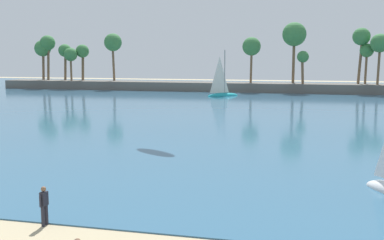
{
  "coord_description": "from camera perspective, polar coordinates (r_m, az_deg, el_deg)",
  "views": [
    {
      "loc": [
        4.8,
        -8.48,
        6.94
      ],
      "look_at": [
        -0.0,
        11.58,
        4.1
      ],
      "focal_mm": 43.31,
      "sensor_mm": 36.0,
      "label": 1
    }
  ],
  "objects": [
    {
      "name": "sea",
      "position": [
        74.39,
        9.71,
        2.4
      ],
      "size": [
        220.0,
        114.63,
        0.06
      ],
      "primitive_type": "cube",
      "color": "#33607F",
      "rests_on": "ground"
    },
    {
      "name": "palm_headland",
      "position": [
        91.55,
        10.62,
        5.84
      ],
      "size": [
        115.96,
        6.84,
        13.47
      ],
      "color": "#605B54",
      "rests_on": "ground"
    },
    {
      "name": "person_at_waterline",
      "position": [
        20.26,
        -17.74,
        -9.9
      ],
      "size": [
        0.24,
        0.55,
        1.67
      ],
      "color": "#23232D",
      "rests_on": "ground"
    },
    {
      "name": "sailboat_toward_headland",
      "position": [
        81.07,
        3.75,
        3.51
      ],
      "size": [
        5.74,
        5.07,
        8.58
      ],
      "color": "teal",
      "rests_on": "sea"
    }
  ]
}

